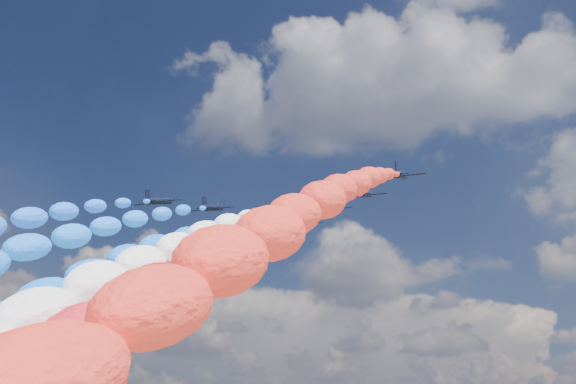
% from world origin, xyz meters
% --- Properties ---
extents(jet_0, '(10.05, 13.47, 6.78)m').
position_xyz_m(jet_0, '(-25.89, -4.31, 109.62)').
color(jet_0, black).
extents(jet_1, '(9.81, 13.30, 6.78)m').
position_xyz_m(jet_1, '(-16.83, 3.21, 109.62)').
color(jet_1, black).
extents(trail_1, '(6.44, 120.02, 60.58)m').
position_xyz_m(trail_1, '(-16.83, -58.78, 80.82)').
color(trail_1, blue).
extents(jet_2, '(10.50, 13.79, 6.78)m').
position_xyz_m(jet_2, '(-7.54, 12.41, 109.62)').
color(jet_2, black).
extents(trail_2, '(6.44, 120.02, 60.58)m').
position_xyz_m(trail_2, '(-7.54, -49.59, 80.82)').
color(trail_2, blue).
extents(jet_3, '(10.51, 13.80, 6.78)m').
position_xyz_m(jet_3, '(1.68, 8.50, 109.62)').
color(jet_3, black).
extents(trail_3, '(6.44, 120.02, 60.58)m').
position_xyz_m(trail_3, '(1.68, -53.49, 80.82)').
color(trail_3, white).
extents(jet_4, '(10.09, 13.50, 6.78)m').
position_xyz_m(jet_4, '(-1.62, 19.78, 109.62)').
color(jet_4, black).
extents(trail_4, '(6.44, 120.02, 60.58)m').
position_xyz_m(trail_4, '(-1.62, -42.22, 80.82)').
color(trail_4, white).
extents(jet_5, '(9.73, 13.24, 6.78)m').
position_xyz_m(jet_5, '(7.70, 11.50, 109.62)').
color(jet_5, black).
extents(trail_5, '(6.44, 120.02, 60.58)m').
position_xyz_m(trail_5, '(7.70, -50.50, 80.82)').
color(trail_5, red).
extents(jet_6, '(9.82, 13.31, 6.78)m').
position_xyz_m(jet_6, '(16.37, 4.95, 109.62)').
color(jet_6, black).
extents(trail_6, '(6.44, 120.02, 60.58)m').
position_xyz_m(trail_6, '(16.37, -57.04, 80.82)').
color(trail_6, red).
extents(jet_7, '(9.72, 13.23, 6.78)m').
position_xyz_m(jet_7, '(25.13, -3.63, 109.62)').
color(jet_7, black).
extents(trail_7, '(6.44, 120.02, 60.58)m').
position_xyz_m(trail_7, '(25.13, -65.63, 80.82)').
color(trail_7, red).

